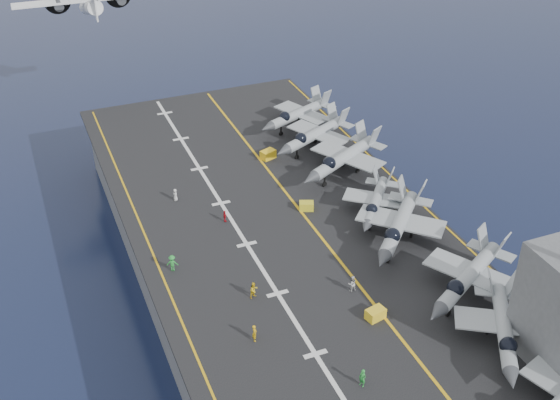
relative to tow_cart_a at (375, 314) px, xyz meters
name	(u,v)px	position (x,y,z in m)	size (l,w,h in m)	color
ground	(291,298)	(-2.04, 17.58, -11.00)	(500.00, 500.00, 0.00)	#142135
hull	(292,268)	(-2.04, 17.58, -6.00)	(36.00, 90.00, 10.00)	#56595E
flight_deck	(292,235)	(-2.04, 17.58, -0.80)	(38.00, 92.00, 0.40)	black
foul_line	(314,228)	(0.96, 17.58, -0.58)	(0.35, 90.00, 0.02)	gold
landing_centerline	(247,244)	(-8.04, 17.58, -0.58)	(0.50, 90.00, 0.02)	silver
deck_edge_port	(158,265)	(-19.04, 17.58, -0.58)	(0.25, 90.00, 0.02)	gold
deck_edge_stbd	(421,203)	(16.46, 17.58, -0.58)	(0.25, 90.00, 0.02)	gold
fighter_jet_1	(504,326)	(9.77, -8.20, 1.90)	(15.69, 17.26, 4.99)	#A2ABB2
fighter_jet_2	(469,275)	(11.10, -0.35, 2.11)	(18.70, 16.80, 5.41)	#929CA2
fighter_jet_3	(399,223)	(9.20, 11.17, 2.17)	(18.70, 18.81, 5.53)	#9AA3AA
fighter_jet_4	(376,200)	(9.51, 17.47, 1.62)	(14.71, 15.27, 4.44)	gray
fighter_jet_5	(344,157)	(10.46, 28.47, 2.17)	(19.05, 16.83, 5.53)	gray
fighter_jet_6	(315,133)	(9.84, 36.81, 1.99)	(17.76, 15.45, 5.18)	#9DA4AE
fighter_jet_7	(299,113)	(10.51, 44.50, 1.90)	(16.97, 14.45, 4.99)	gray
tow_cart_a	(375,314)	(0.00, 0.00, 0.00)	(2.23, 1.70, 1.19)	yellow
tow_cart_b	(306,206)	(1.83, 21.94, -0.04)	(2.17, 1.82, 1.11)	gold
tow_cart_c	(268,154)	(2.24, 36.74, 0.04)	(2.47, 2.03, 1.27)	yellow
crew_1	(255,333)	(-12.90, 1.72, 0.38)	(1.06, 1.34, 1.95)	gold
crew_2	(254,290)	(-10.62, 8.02, 0.40)	(1.40, 1.17, 1.99)	yellow
crew_3	(172,263)	(-17.63, 16.01, 0.44)	(1.46, 1.22, 2.07)	green
crew_4	(225,216)	(-8.90, 23.29, 0.20)	(0.73, 1.01, 1.59)	#AE0C15
crew_5	(175,195)	(-13.38, 30.62, 0.25)	(0.78, 1.09, 1.70)	silver
crew_6	(362,378)	(-5.68, -7.79, 0.39)	(1.18, 1.39, 1.97)	green
crew_7	(352,283)	(-0.23, 4.99, 0.40)	(1.26, 0.90, 1.99)	beige
transport_plane	(91,8)	(-15.61, 73.17, 13.60)	(25.61, 17.84, 5.94)	silver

